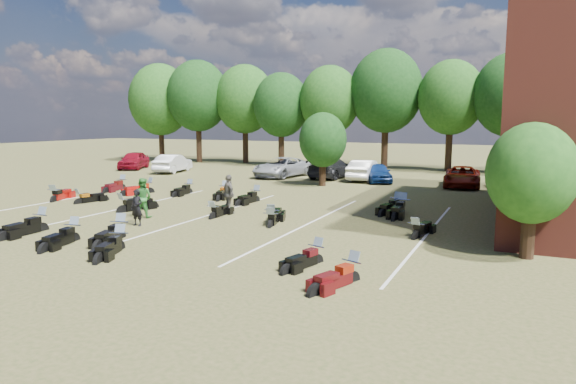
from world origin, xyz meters
The scene contains 36 objects.
ground centered at (0.00, 0.00, 0.00)m, with size 160.00×160.00×0.00m, color brown.
car_0 centered at (-21.86, 19.67, 0.79)m, with size 1.87×4.65×1.58m, color maroon.
car_1 centered at (-16.73, 18.62, 0.76)m, with size 1.61×4.63×1.52m, color silver.
car_2 centered at (-6.80, 19.21, 0.76)m, with size 2.53×5.50×1.53m, color #94969C.
car_3 centered at (-2.95, 20.05, 0.77)m, with size 2.16×5.30×1.54m, color black.
car_4 centered at (0.88, 19.08, 0.68)m, with size 1.62×4.01×1.37m, color navy.
car_5 centered at (-0.25, 19.69, 0.76)m, with size 1.60×4.60×1.52m, color beige.
car_6 centered at (6.68, 18.81, 0.68)m, with size 2.26×4.89×1.36m, color #610F05.
car_7 centered at (9.63, 18.58, 0.71)m, with size 1.98×4.88×1.42m, color #3C3D42.
person_black centered at (-4.41, -0.16, 0.78)m, with size 0.57×0.37×1.55m, color black.
person_green centered at (-5.45, 1.43, 0.91)m, with size 0.88×0.69×1.82m, color #2B702A.
person_grey centered at (-2.35, 3.88, 0.93)m, with size 1.10×0.46×1.87m, color #555149.
motorcycle_0 centered at (-7.24, -2.59, 0.00)m, with size 0.77×2.41×1.35m, color black, non-canonical shape.
motorcycle_2 centered at (-2.20, -3.64, 0.00)m, with size 0.70×2.20×1.23m, color black, non-canonical shape.
motorcycle_3 centered at (-4.67, -3.34, 0.00)m, with size 0.71×2.24×1.25m, color black, non-canonical shape.
motorcycle_4 centered at (-3.41, -2.30, 0.00)m, with size 0.75×2.36×1.31m, color black, non-canonical shape.
motorcycle_5 centered at (4.54, -2.37, 0.00)m, with size 0.64×2.00×1.12m, color black, non-canonical shape.
motorcycle_6 centered at (6.10, -3.69, 0.00)m, with size 0.68×2.13×1.19m, color #42090B, non-canonical shape.
motorcycle_7 centered at (-12.93, 3.03, 0.00)m, with size 0.75×2.34×1.31m, color maroon, non-canonical shape.
motorcycle_8 centered at (-11.12, 3.06, 0.00)m, with size 0.65×2.05×1.14m, color black, non-canonical shape.
motorcycle_9 centered at (-7.22, 2.05, 0.00)m, with size 0.75×2.37×1.32m, color black, non-canonical shape.
motorcycle_10 centered at (-2.39, 2.51, 0.00)m, with size 0.64×2.02×1.13m, color black, non-canonical shape.
motorcycle_11 centered at (0.81, 1.94, 0.00)m, with size 0.66×2.08×1.16m, color black, non-canonical shape.
motorcycle_12 centered at (0.58, 2.48, 0.00)m, with size 0.70×2.18×1.22m, color black, non-canonical shape.
motorcycle_13 centered at (6.72, 2.32, 0.00)m, with size 0.66×2.06×1.15m, color black, non-canonical shape.
motorcycle_14 centered at (-13.09, 8.46, 0.00)m, with size 0.75×2.34×1.30m, color #40090F, non-canonical shape.
motorcycle_15 centered at (-10.43, 7.89, 0.00)m, with size 0.75×2.35×1.31m, color #970E0B, non-canonical shape.
motorcycle_16 centered at (-8.08, 8.73, 0.00)m, with size 0.69×2.15×1.20m, color black, non-canonical shape.
motorcycle_17 centered at (-5.41, 8.54, 0.00)m, with size 0.73×2.28×1.27m, color black, non-canonical shape.
motorcycle_18 centered at (-2.90, 7.60, 0.00)m, with size 0.72×2.25×1.25m, color black, non-canonical shape.
motorcycle_19 centered at (4.77, 7.87, 0.00)m, with size 0.74×2.33×1.30m, color black, non-canonical shape.
motorcycle_20 centered at (5.14, 7.28, 0.00)m, with size 0.79×2.49×1.39m, color black, non-canonical shape.
tree_line centered at (-1.00, 29.00, 6.31)m, with size 56.00×6.00×9.79m.
young_tree_near_building centered at (10.50, 1.00, 2.75)m, with size 2.80×2.80×4.16m.
young_tree_midfield centered at (-2.00, 15.50, 3.09)m, with size 3.20×3.20×4.70m.
parking_lines centered at (-3.00, 3.00, 0.01)m, with size 20.10×14.00×0.01m.
Camera 1 is at (10.15, -16.85, 4.43)m, focal length 32.00 mm.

